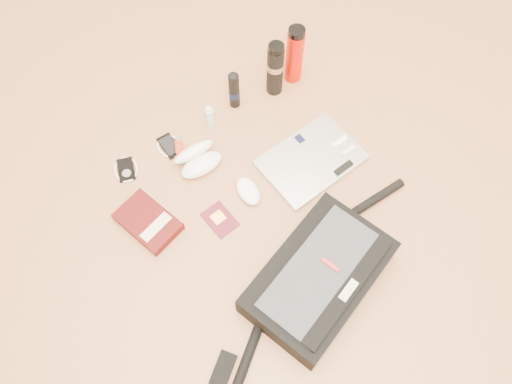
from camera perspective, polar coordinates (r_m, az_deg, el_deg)
ground at (r=1.81m, az=1.74°, el=-2.17°), size 4.00×4.00×0.00m
messenger_bag at (r=1.67m, az=7.17°, el=-9.72°), size 0.94×0.47×0.14m
laptop at (r=1.91m, az=6.37°, el=3.64°), size 0.41×0.31×0.04m
book at (r=1.82m, az=-12.18°, el=-3.29°), size 0.22×0.26×0.04m
passport at (r=1.80m, az=-4.16°, el=-3.15°), size 0.11×0.14×0.01m
mouse at (r=1.83m, az=-0.89°, el=0.08°), size 0.07×0.12×0.04m
sunglasses_case at (r=1.89m, az=-6.69°, el=3.83°), size 0.18×0.16×0.10m
ipod at (r=1.95m, az=-14.62°, el=2.50°), size 0.10×0.11×0.01m
phone at (r=1.97m, az=-9.87°, el=5.20°), size 0.10×0.12×0.01m
inhaler at (r=1.95m, az=-8.77°, el=5.02°), size 0.05×0.10×0.03m
spray_bottle at (r=1.97m, az=-5.29°, el=8.56°), size 0.03×0.03×0.11m
aerosol_can at (r=1.99m, az=-2.52°, el=11.57°), size 0.05×0.05×0.18m
thermos_black at (r=2.01m, az=2.20°, el=13.90°), size 0.07×0.07×0.25m
thermos_red at (r=2.05m, az=4.43°, el=15.35°), size 0.09×0.09×0.27m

